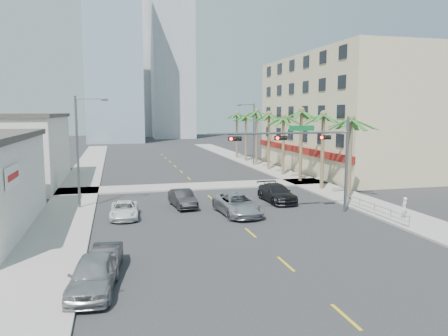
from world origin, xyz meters
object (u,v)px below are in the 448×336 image
car_lane_left (183,198)px  car_lane_center (238,204)px  car_lane_right (277,193)px  car_parked_mid (106,258)px  pedestrian (404,208)px  car_parked_near (93,275)px  car_parked_far (124,210)px  traffic_signal_mast (309,148)px

car_lane_left → car_lane_center: (3.65, -3.65, 0.08)m
car_lane_left → car_lane_center: size_ratio=0.76×
car_lane_right → car_lane_left: bearing=178.9°
car_parked_mid → pedestrian: pedestrian is taller
car_parked_near → car_parked_far: car_parked_near is taller
car_lane_right → car_parked_far: bearing=-170.0°
car_parked_mid → car_lane_center: 13.65m
car_parked_mid → pedestrian: 21.20m
car_parked_near → car_lane_center: bearing=57.8°
car_parked_far → car_lane_left: size_ratio=0.99×
car_parked_near → car_lane_right: bearing=54.6°
traffic_signal_mast → car_lane_left: 10.96m
car_parked_far → car_lane_left: (4.72, 2.64, 0.12)m
traffic_signal_mast → car_parked_near: (-15.18, -11.26, -4.27)m
car_parked_mid → traffic_signal_mast: bearing=36.2°
car_lane_center → car_lane_left: bearing=131.1°
car_lane_center → car_parked_mid: bearing=-137.9°
car_parked_near → car_parked_mid: size_ratio=1.22×
car_lane_left → car_lane_right: bearing=-5.0°
car_lane_right → pedestrian: bearing=-54.4°
car_lane_center → car_lane_right: (4.59, 3.77, -0.03)m
car_parked_near → car_lane_left: (6.32, 16.02, -0.07)m
car_parked_far → pedestrian: (19.46, -5.64, 0.32)m
car_parked_far → car_lane_right: size_ratio=0.82×
car_lane_center → car_lane_right: 5.94m
traffic_signal_mast → car_parked_near: bearing=-143.4°
car_parked_mid → car_lane_left: 14.68m
traffic_signal_mast → car_lane_center: 6.83m
traffic_signal_mast → car_parked_mid: traffic_signal_mast is taller
car_lane_left → car_lane_center: bearing=-50.9°
car_parked_mid → car_lane_right: size_ratio=0.72×
traffic_signal_mast → pedestrian: traffic_signal_mast is taller
car_parked_near → car_lane_right: car_parked_near is taller
car_parked_far → car_lane_right: (12.97, 2.77, 0.16)m
car_lane_center → car_lane_right: size_ratio=1.09×
car_lane_left → car_lane_right: size_ratio=0.83×
car_parked_near → car_parked_far: bearing=89.8°
car_parked_mid → car_lane_right: bearing=49.6°
car_lane_right → traffic_signal_mast: bearing=-84.9°
car_lane_center → pedestrian: 12.01m
traffic_signal_mast → car_parked_mid: size_ratio=2.94×
car_parked_mid → pedestrian: bearing=19.7°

